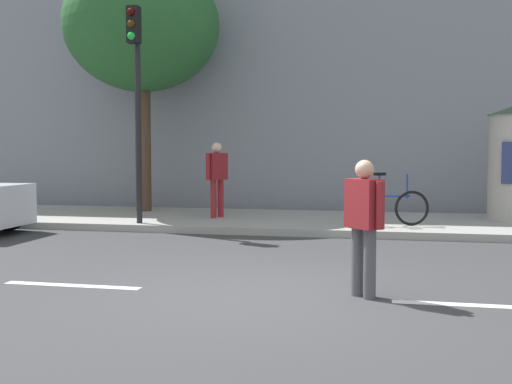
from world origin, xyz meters
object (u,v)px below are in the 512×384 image
poster_column (512,162)px  pedestrian_in_dark_shirt (217,173)px  street_tree (142,26)px  traffic_light (136,80)px  bicycle_leaning (387,207)px  pedestrian_tallest (364,218)px

poster_column → pedestrian_in_dark_shirt: size_ratio=1.46×
street_tree → pedestrian_in_dark_shirt: 4.42m
traffic_light → bicycle_leaning: bearing=7.7°
poster_column → street_tree: size_ratio=0.40×
pedestrian_in_dark_shirt → pedestrian_tallest: bearing=-61.4°
street_tree → bicycle_leaning: (6.08, -1.99, -4.25)m
poster_column → bicycle_leaning: bearing=-147.1°
poster_column → street_tree: street_tree is taller
poster_column → bicycle_leaning: (-2.68, -1.74, -0.89)m
traffic_light → pedestrian_tallest: size_ratio=2.84×
traffic_light → pedestrian_tallest: traffic_light is taller
pedestrian_in_dark_shirt → bicycle_leaning: 3.96m
pedestrian_in_dark_shirt → traffic_light: bearing=-130.6°
traffic_light → bicycle_leaning: 5.79m
street_tree → pedestrian_in_dark_shirt: (2.26, -1.15, -3.62)m
pedestrian_tallest → pedestrian_in_dark_shirt: pedestrian_in_dark_shirt is taller
traffic_light → pedestrian_tallest: bearing=-46.1°
traffic_light → pedestrian_in_dark_shirt: (1.31, 1.52, -1.98)m
traffic_light → bicycle_leaning: size_ratio=2.62×
street_tree → pedestrian_tallest: (5.87, -7.77, -3.88)m
street_tree → pedestrian_in_dark_shirt: bearing=-27.0°
traffic_light → street_tree: (-0.95, 2.67, 1.64)m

